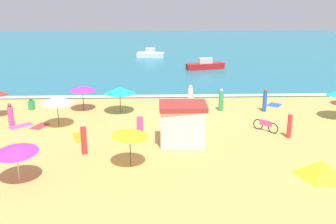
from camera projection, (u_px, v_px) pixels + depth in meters
The scene contains 25 objects.
ground_plane at pixel (187, 122), 28.90m from camera, with size 60.00×60.00×0.00m, color #E0A856.
ocean_water at pixel (171, 52), 55.49m from camera, with size 60.00×44.00×0.10m, color teal.
wave_breaker_foam at pixel (181, 96), 34.85m from camera, with size 57.00×0.70×0.01m, color white.
lifeguard_cabana at pixel (183, 124), 24.71m from camera, with size 2.78×2.02×2.53m.
beach_umbrella_1 at pixel (16, 149), 20.05m from camera, with size 2.73×2.74×1.92m.
beach_umbrella_2 at pixel (57, 100), 27.45m from camera, with size 2.95×2.95×2.13m.
beach_umbrella_4 at pixel (120, 90), 30.31m from camera, with size 2.68×2.69×1.99m.
beach_umbrella_5 at pixel (82, 88), 30.86m from camera, with size 2.54×2.54×1.91m.
beach_umbrella_9 at pixel (130, 133), 21.60m from camera, with size 2.72×2.71×2.11m.
beach_tent at pixel (322, 170), 20.57m from camera, with size 2.66×2.47×1.02m.
parked_bicycle at pixel (266, 126), 27.05m from camera, with size 1.35×1.31×0.76m.
beachgoer_0 at pixel (140, 128), 25.35m from camera, with size 0.53×0.53×1.74m.
beachgoer_1 at pixel (221, 101), 31.07m from camera, with size 0.51×0.51×1.70m.
beachgoer_2 at pixel (11, 115), 27.99m from camera, with size 0.49×0.49×1.57m.
beachgoer_4 at pixel (290, 125), 25.80m from camera, with size 0.30×0.30×1.72m.
beachgoer_6 at pixel (84, 139), 23.42m from camera, with size 0.38×0.38×1.85m.
beachgoer_7 at pixel (190, 96), 32.30m from camera, with size 0.49×0.49×1.65m.
beachgoer_9 at pixel (265, 101), 30.91m from camera, with size 0.33×0.33×1.73m.
beachgoer_10 at pixel (31, 104), 31.40m from camera, with size 0.46×0.46×0.96m.
beach_towel_0 at pixel (79, 138), 26.04m from camera, with size 1.10×1.89×0.01m.
beach_towel_1 at pixel (40, 126), 28.04m from camera, with size 1.26×1.56×0.01m.
beach_towel_2 at pixel (21, 126), 28.09m from camera, with size 1.66×1.59×0.01m.
beach_towel_4 at pixel (274, 105), 32.69m from camera, with size 1.44×1.48×0.01m.
small_boat_0 at pixel (151, 54), 51.46m from camera, with size 3.46×1.76×1.13m.
small_boat_1 at pixel (205, 65), 44.82m from camera, with size 4.23×1.86×1.21m.
Camera 1 is at (-2.15, -27.21, 9.60)m, focal length 44.50 mm.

